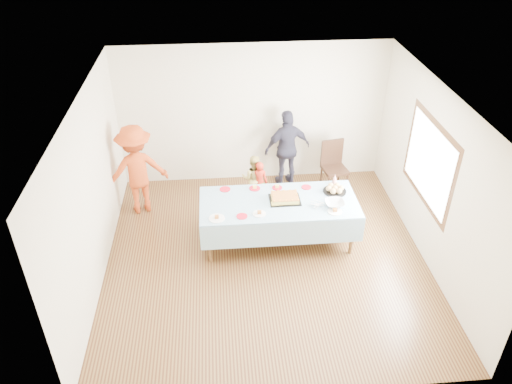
% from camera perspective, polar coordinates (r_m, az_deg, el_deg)
% --- Properties ---
extents(ground, '(5.00, 5.00, 0.00)m').
position_cam_1_polar(ground, '(8.03, 1.12, -7.42)').
color(ground, '#412112').
rests_on(ground, ground).
extents(room_walls, '(5.04, 5.04, 2.72)m').
position_cam_1_polar(room_walls, '(7.03, 1.71, 3.71)').
color(room_walls, beige).
rests_on(room_walls, ground).
extents(party_table, '(2.50, 1.10, 0.78)m').
position_cam_1_polar(party_table, '(7.94, 2.62, -1.44)').
color(party_table, '#52341C').
rests_on(party_table, ground).
extents(birthday_cake, '(0.49, 0.38, 0.09)m').
position_cam_1_polar(birthday_cake, '(7.92, 3.31, -0.70)').
color(birthday_cake, black).
rests_on(birthday_cake, party_table).
extents(rolls_tray, '(0.38, 0.38, 0.11)m').
position_cam_1_polar(rolls_tray, '(8.22, 8.99, 0.31)').
color(rolls_tray, black).
rests_on(rolls_tray, party_table).
extents(punch_bowl, '(0.30, 0.30, 0.07)m').
position_cam_1_polar(punch_bowl, '(7.88, 8.98, -1.31)').
color(punch_bowl, silver).
rests_on(punch_bowl, party_table).
extents(party_hat, '(0.11, 0.11, 0.19)m').
position_cam_1_polar(party_hat, '(8.40, 8.98, 1.45)').
color(party_hat, white).
rests_on(party_hat, party_table).
extents(fork_pile, '(0.24, 0.18, 0.07)m').
position_cam_1_polar(fork_pile, '(7.83, 6.88, -1.41)').
color(fork_pile, white).
rests_on(fork_pile, party_table).
extents(plate_red_far_a, '(0.18, 0.18, 0.01)m').
position_cam_1_polar(plate_red_far_a, '(8.21, -3.56, 0.32)').
color(plate_red_far_a, red).
rests_on(plate_red_far_a, party_table).
extents(plate_red_far_b, '(0.18, 0.18, 0.01)m').
position_cam_1_polar(plate_red_far_b, '(8.22, -0.15, 0.42)').
color(plate_red_far_b, red).
rests_on(plate_red_far_b, party_table).
extents(plate_red_far_c, '(0.17, 0.17, 0.01)m').
position_cam_1_polar(plate_red_far_c, '(8.24, 2.42, 0.50)').
color(plate_red_far_c, red).
rests_on(plate_red_far_c, party_table).
extents(plate_red_far_d, '(0.16, 0.16, 0.01)m').
position_cam_1_polar(plate_red_far_d, '(8.29, 5.77, 0.55)').
color(plate_red_far_d, red).
rests_on(plate_red_far_d, party_table).
extents(plate_red_near, '(0.17, 0.17, 0.01)m').
position_cam_1_polar(plate_red_near, '(7.57, -1.62, -2.78)').
color(plate_red_near, red).
rests_on(plate_red_near, party_table).
extents(plate_white_left, '(0.24, 0.24, 0.01)m').
position_cam_1_polar(plate_white_left, '(7.54, -4.50, -3.02)').
color(plate_white_left, white).
rests_on(plate_white_left, party_table).
extents(plate_white_mid, '(0.20, 0.20, 0.01)m').
position_cam_1_polar(plate_white_mid, '(7.62, 0.39, -2.50)').
color(plate_white_mid, white).
rests_on(plate_white_mid, party_table).
extents(plate_white_right, '(0.23, 0.23, 0.01)m').
position_cam_1_polar(plate_white_right, '(7.76, 9.00, -2.21)').
color(plate_white_right, white).
rests_on(plate_white_right, party_table).
extents(dining_chair, '(0.50, 0.50, 1.00)m').
position_cam_1_polar(dining_chair, '(9.51, 8.85, 3.27)').
color(dining_chair, black).
rests_on(dining_chair, ground).
extents(toddler_left, '(0.34, 0.25, 0.84)m').
position_cam_1_polar(toddler_left, '(9.07, 0.38, 1.13)').
color(toddler_left, red).
rests_on(toddler_left, ground).
extents(toddler_mid, '(0.42, 0.31, 0.77)m').
position_cam_1_polar(toddler_mid, '(8.55, 0.82, -1.35)').
color(toddler_mid, '#307B29').
rests_on(toddler_mid, ground).
extents(toddler_right, '(0.49, 0.41, 0.90)m').
position_cam_1_polar(toddler_right, '(9.15, -0.31, 1.64)').
color(toddler_right, '#D1B961').
rests_on(toddler_right, ground).
extents(adult_left, '(1.20, 0.88, 1.66)m').
position_cam_1_polar(adult_left, '(8.90, -13.46, 2.50)').
color(adult_left, '#B43E16').
rests_on(adult_left, ground).
extents(adult_right, '(0.96, 0.58, 1.53)m').
position_cam_1_polar(adult_right, '(9.49, 3.59, 4.99)').
color(adult_right, '#2D2B3C').
rests_on(adult_right, ground).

